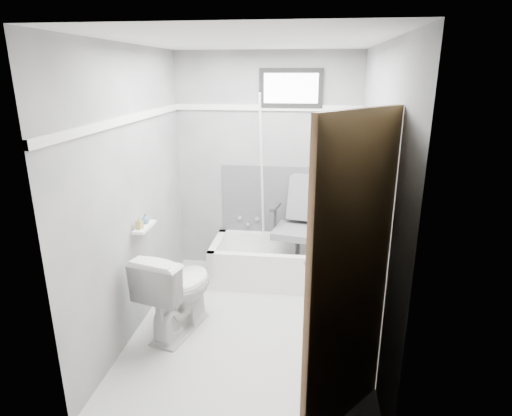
% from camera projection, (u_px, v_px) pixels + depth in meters
% --- Properties ---
extents(floor, '(2.60, 2.60, 0.00)m').
position_uv_depth(floor, '(251.00, 325.00, 3.86)').
color(floor, silver).
rests_on(floor, ground).
extents(ceiling, '(2.60, 2.60, 0.00)m').
position_uv_depth(ceiling, '(250.00, 41.00, 3.13)').
color(ceiling, silver).
rests_on(ceiling, floor).
extents(wall_back, '(2.00, 0.02, 2.40)m').
position_uv_depth(wall_back, '(267.00, 165.00, 4.72)').
color(wall_back, slate).
rests_on(wall_back, floor).
extents(wall_front, '(2.00, 0.02, 2.40)m').
position_uv_depth(wall_front, '(218.00, 266.00, 2.27)').
color(wall_front, slate).
rests_on(wall_front, floor).
extents(wall_left, '(0.02, 2.60, 2.40)m').
position_uv_depth(wall_left, '(134.00, 194.00, 3.61)').
color(wall_left, slate).
rests_on(wall_left, floor).
extents(wall_right, '(0.02, 2.60, 2.40)m').
position_uv_depth(wall_right, '(376.00, 202.00, 3.38)').
color(wall_right, slate).
rests_on(wall_right, floor).
extents(bathtub, '(1.50, 0.70, 0.42)m').
position_uv_depth(bathtub, '(281.00, 262.00, 4.65)').
color(bathtub, white).
rests_on(bathtub, floor).
extents(office_chair, '(0.68, 0.68, 1.01)m').
position_uv_depth(office_chair, '(298.00, 225.00, 4.55)').
color(office_chair, '#5B5B5F').
rests_on(office_chair, bathtub).
extents(toilet, '(0.63, 0.88, 0.77)m').
position_uv_depth(toilet, '(178.00, 290.00, 3.68)').
color(toilet, silver).
rests_on(toilet, floor).
extents(door, '(0.78, 0.78, 2.00)m').
position_uv_depth(door, '(404.00, 309.00, 2.23)').
color(door, '#56301F').
rests_on(door, floor).
extents(window, '(0.66, 0.04, 0.40)m').
position_uv_depth(window, '(291.00, 88.00, 4.43)').
color(window, black).
rests_on(window, wall_back).
extents(backerboard, '(1.50, 0.02, 0.78)m').
position_uv_depth(backerboard, '(288.00, 201.00, 4.81)').
color(backerboard, '#4C4C4F').
rests_on(backerboard, wall_back).
extents(trim_back, '(2.00, 0.02, 0.06)m').
position_uv_depth(trim_back, '(267.00, 108.00, 4.52)').
color(trim_back, white).
rests_on(trim_back, wall_back).
extents(trim_left, '(0.02, 2.60, 0.06)m').
position_uv_depth(trim_left, '(129.00, 119.00, 3.42)').
color(trim_left, white).
rests_on(trim_left, wall_left).
extents(pole, '(0.02, 0.54, 1.89)m').
position_uv_depth(pole, '(262.00, 183.00, 4.55)').
color(pole, white).
rests_on(pole, bathtub).
extents(shelf, '(0.10, 0.32, 0.02)m').
position_uv_depth(shelf, '(145.00, 227.00, 3.70)').
color(shelf, white).
rests_on(shelf, wall_left).
extents(soap_bottle_a, '(0.06, 0.06, 0.11)m').
position_uv_depth(soap_bottle_a, '(139.00, 223.00, 3.60)').
color(soap_bottle_a, tan).
rests_on(soap_bottle_a, shelf).
extents(soap_bottle_b, '(0.09, 0.09, 0.09)m').
position_uv_depth(soap_bottle_b, '(145.00, 218.00, 3.74)').
color(soap_bottle_b, slate).
rests_on(soap_bottle_b, shelf).
extents(faucet, '(0.26, 0.10, 0.16)m').
position_uv_depth(faucet, '(249.00, 220.00, 4.92)').
color(faucet, silver).
rests_on(faucet, wall_back).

